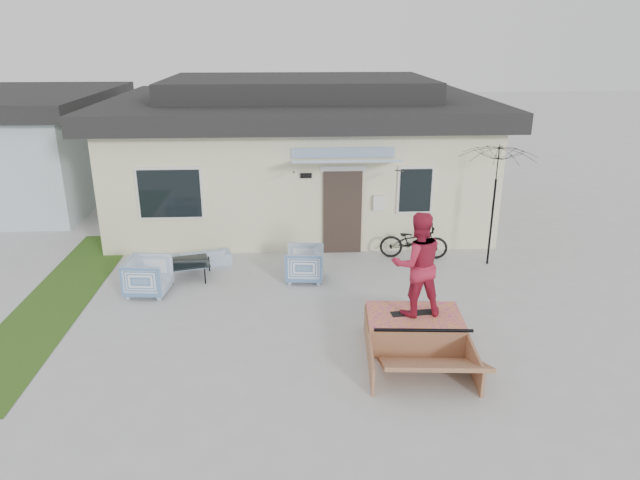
{
  "coord_description": "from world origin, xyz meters",
  "views": [
    {
      "loc": [
        -0.28,
        -9.18,
        5.29
      ],
      "look_at": [
        0.3,
        1.8,
        1.3
      ],
      "focal_mm": 32.33,
      "sensor_mm": 36.0,
      "label": 1
    }
  ],
  "objects_px": {
    "loveseat": "(202,254)",
    "skate_ramp": "(414,329)",
    "patio_umbrella": "(494,194)",
    "skater": "(417,262)",
    "skateboard": "(414,312)",
    "coffee_table": "(191,269)",
    "armchair_right": "(304,262)",
    "armchair_left": "(148,274)",
    "bicycle": "(414,238)"
  },
  "relations": [
    {
      "from": "armchair_left",
      "to": "armchair_right",
      "type": "relative_size",
      "value": 1.05
    },
    {
      "from": "armchair_left",
      "to": "skater",
      "type": "height_order",
      "value": "skater"
    },
    {
      "from": "armchair_right",
      "to": "patio_umbrella",
      "type": "xyz_separation_m",
      "value": [
        4.45,
        0.72,
        1.33
      ]
    },
    {
      "from": "bicycle",
      "to": "skate_ramp",
      "type": "distance_m",
      "value": 4.2
    },
    {
      "from": "bicycle",
      "to": "skater",
      "type": "distance_m",
      "value": 4.26
    },
    {
      "from": "armchair_left",
      "to": "armchair_right",
      "type": "height_order",
      "value": "armchair_left"
    },
    {
      "from": "loveseat",
      "to": "armchair_left",
      "type": "relative_size",
      "value": 1.56
    },
    {
      "from": "bicycle",
      "to": "skate_ramp",
      "type": "xyz_separation_m",
      "value": [
        -0.84,
        -4.11,
        -0.25
      ]
    },
    {
      "from": "loveseat",
      "to": "coffee_table",
      "type": "relative_size",
      "value": 1.7
    },
    {
      "from": "loveseat",
      "to": "armchair_left",
      "type": "height_order",
      "value": "armchair_left"
    },
    {
      "from": "armchair_right",
      "to": "coffee_table",
      "type": "bearing_deg",
      "value": -90.12
    },
    {
      "from": "bicycle",
      "to": "skateboard",
      "type": "xyz_separation_m",
      "value": [
        -0.84,
        -4.05,
        0.05
      ]
    },
    {
      "from": "armchair_right",
      "to": "bicycle",
      "type": "xyz_separation_m",
      "value": [
        2.73,
        1.18,
        0.11
      ]
    },
    {
      "from": "loveseat",
      "to": "patio_umbrella",
      "type": "distance_m",
      "value": 7.04
    },
    {
      "from": "loveseat",
      "to": "skate_ramp",
      "type": "relative_size",
      "value": 0.62
    },
    {
      "from": "coffee_table",
      "to": "skateboard",
      "type": "xyz_separation_m",
      "value": [
        4.46,
        -3.12,
        0.38
      ]
    },
    {
      "from": "patio_umbrella",
      "to": "skateboard",
      "type": "distance_m",
      "value": 4.56
    },
    {
      "from": "bicycle",
      "to": "skater",
      "type": "xyz_separation_m",
      "value": [
        -0.84,
        -4.05,
        1.01
      ]
    },
    {
      "from": "skate_ramp",
      "to": "armchair_left",
      "type": "bearing_deg",
      "value": 159.8
    },
    {
      "from": "armchair_right",
      "to": "patio_umbrella",
      "type": "relative_size",
      "value": 0.38
    },
    {
      "from": "loveseat",
      "to": "coffee_table",
      "type": "height_order",
      "value": "loveseat"
    },
    {
      "from": "loveseat",
      "to": "skate_ramp",
      "type": "distance_m",
      "value": 5.84
    },
    {
      "from": "armchair_right",
      "to": "coffee_table",
      "type": "xyz_separation_m",
      "value": [
        -2.57,
        0.25,
        -0.22
      ]
    },
    {
      "from": "skateboard",
      "to": "skater",
      "type": "relative_size",
      "value": 0.45
    },
    {
      "from": "skateboard",
      "to": "loveseat",
      "type": "bearing_deg",
      "value": 132.81
    },
    {
      "from": "skateboard",
      "to": "patio_umbrella",
      "type": "bearing_deg",
      "value": 49.15
    },
    {
      "from": "loveseat",
      "to": "skate_ramp",
      "type": "xyz_separation_m",
      "value": [
        4.32,
        -3.93,
        0.01
      ]
    },
    {
      "from": "patio_umbrella",
      "to": "skate_ramp",
      "type": "relative_size",
      "value": 1.0
    },
    {
      "from": "skate_ramp",
      "to": "skateboard",
      "type": "distance_m",
      "value": 0.31
    },
    {
      "from": "patio_umbrella",
      "to": "skater",
      "type": "height_order",
      "value": "skater"
    },
    {
      "from": "armchair_left",
      "to": "skate_ramp",
      "type": "height_order",
      "value": "armchair_left"
    },
    {
      "from": "skate_ramp",
      "to": "armchair_right",
      "type": "bearing_deg",
      "value": 126.93
    },
    {
      "from": "skate_ramp",
      "to": "skateboard",
      "type": "height_order",
      "value": "skateboard"
    },
    {
      "from": "coffee_table",
      "to": "loveseat",
      "type": "bearing_deg",
      "value": 79.61
    },
    {
      "from": "skate_ramp",
      "to": "loveseat",
      "type": "bearing_deg",
      "value": 141.82
    },
    {
      "from": "coffee_table",
      "to": "skateboard",
      "type": "relative_size",
      "value": 0.96
    },
    {
      "from": "patio_umbrella",
      "to": "coffee_table",
      "type": "bearing_deg",
      "value": -176.16
    },
    {
      "from": "armchair_left",
      "to": "loveseat",
      "type": "bearing_deg",
      "value": -23.75
    },
    {
      "from": "armchair_left",
      "to": "skateboard",
      "type": "height_order",
      "value": "armchair_left"
    },
    {
      "from": "coffee_table",
      "to": "skate_ramp",
      "type": "bearing_deg",
      "value": -35.44
    },
    {
      "from": "skater",
      "to": "loveseat",
      "type": "bearing_deg",
      "value": -47.88
    },
    {
      "from": "coffee_table",
      "to": "skateboard",
      "type": "height_order",
      "value": "skateboard"
    },
    {
      "from": "skate_ramp",
      "to": "coffee_table",
      "type": "bearing_deg",
      "value": 148.69
    },
    {
      "from": "armchair_left",
      "to": "bicycle",
      "type": "bearing_deg",
      "value": -67.78
    },
    {
      "from": "skateboard",
      "to": "coffee_table",
      "type": "bearing_deg",
      "value": 139.75
    },
    {
      "from": "armchair_right",
      "to": "skate_ramp",
      "type": "distance_m",
      "value": 3.48
    },
    {
      "from": "bicycle",
      "to": "skateboard",
      "type": "relative_size",
      "value": 1.99
    },
    {
      "from": "armchair_left",
      "to": "patio_umbrella",
      "type": "bearing_deg",
      "value": -74.53
    },
    {
      "from": "coffee_table",
      "to": "skate_ramp",
      "type": "distance_m",
      "value": 5.47
    },
    {
      "from": "skater",
      "to": "bicycle",
      "type": "bearing_deg",
      "value": -107.67
    }
  ]
}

